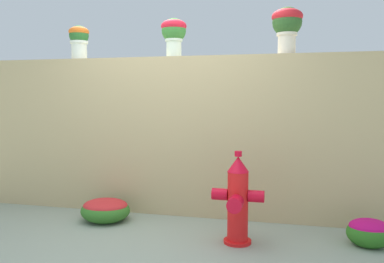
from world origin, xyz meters
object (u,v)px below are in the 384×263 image
(flower_bush_right, at_px, (369,231))
(potted_plant_1, at_px, (79,39))
(fire_hydrant, at_px, (238,201))
(flower_bush_left, at_px, (105,209))
(potted_plant_2, at_px, (174,32))
(potted_plant_3, at_px, (287,23))

(flower_bush_right, bearing_deg, potted_plant_1, 169.28)
(fire_hydrant, distance_m, flower_bush_left, 1.58)
(potted_plant_1, height_order, potted_plant_2, potted_plant_2)
(potted_plant_2, bearing_deg, fire_hydrant, -44.80)
(potted_plant_2, distance_m, flower_bush_left, 2.17)
(potted_plant_1, distance_m, flower_bush_right, 3.87)
(potted_plant_1, relative_size, potted_plant_2, 0.92)
(fire_hydrant, bearing_deg, potted_plant_2, 135.20)
(potted_plant_1, xyz_separation_m, flower_bush_left, (0.57, -0.52, -1.96))
(flower_bush_right, bearing_deg, fire_hydrant, -169.09)
(potted_plant_1, distance_m, potted_plant_2, 1.21)
(potted_plant_2, relative_size, flower_bush_left, 0.81)
(fire_hydrant, height_order, flower_bush_right, fire_hydrant)
(fire_hydrant, relative_size, flower_bush_right, 2.17)
(fire_hydrant, bearing_deg, flower_bush_left, 167.62)
(potted_plant_3, bearing_deg, flower_bush_right, -38.43)
(flower_bush_right, bearing_deg, flower_bush_left, 177.83)
(potted_plant_2, height_order, potted_plant_3, potted_plant_3)
(potted_plant_2, xyz_separation_m, flower_bush_left, (-0.64, -0.54, -2.00))
(potted_plant_3, bearing_deg, potted_plant_2, 179.47)
(flower_bush_left, height_order, flower_bush_right, flower_bush_right)
(potted_plant_2, height_order, flower_bush_right, potted_plant_2)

